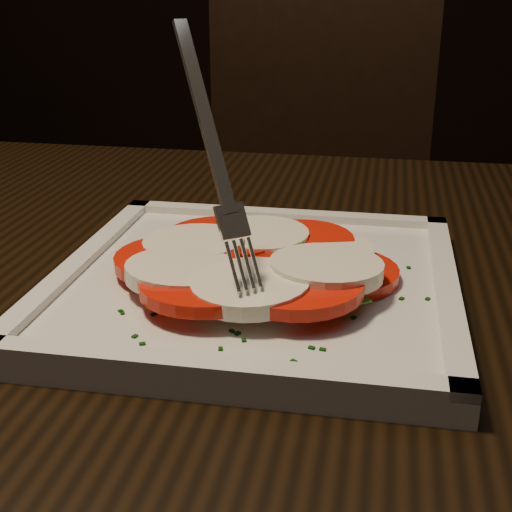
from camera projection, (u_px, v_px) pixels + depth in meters
name	position (u px, v px, depth m)	size (l,w,h in m)	color
table	(271.00, 410.00, 0.54)	(1.25, 0.88, 0.75)	black
chair	(309.00, 217.00, 1.33)	(0.46, 0.46, 0.93)	black
plate	(256.00, 286.00, 0.49)	(0.27, 0.27, 0.01)	silver
caprese_salad	(256.00, 261.00, 0.48)	(0.22, 0.23, 0.03)	red
fork	(205.00, 148.00, 0.43)	(0.04, 0.09, 0.14)	white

